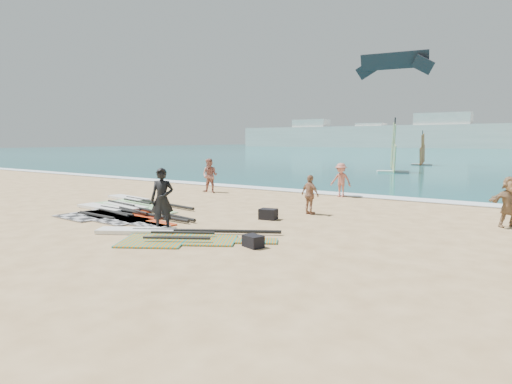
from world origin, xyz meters
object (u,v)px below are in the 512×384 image
Objects in this scene: gear_bag_near at (268,214)px; beachgoer_right at (509,202)px; rig_green at (133,202)px; rig_orange at (168,235)px; rig_red at (129,211)px; beachgoer_left at (210,176)px; beachgoer_back at (310,195)px; person_wetsuit at (162,200)px; beachgoer_mid at (341,180)px; rig_grey at (110,213)px; gear_bag_far at (253,241)px.

beachgoer_right is (7.25, 3.24, 0.64)m from gear_bag_near.
rig_green reaches higher than rig_orange.
rig_red is 7.04m from beachgoer_left.
rig_red reaches higher than rig_orange.
beachgoer_back is (1.71, 5.81, 0.71)m from rig_orange.
person_wetsuit reaches higher than beachgoer_mid.
rig_green is 8.16m from beachgoer_back.
beachgoer_left is 6.99m from beachgoer_mid.
beachgoer_back is at bearing 38.18° from rig_grey.
rig_grey is 0.73m from rig_red.
beachgoer_left is at bearing 96.47° from rig_green.
beachgoer_right is at bearing 33.00° from rig_red.
rig_green is 10.38× the size of gear_bag_near.
rig_green and rig_red have the same top height.
rig_red is (1.80, -1.72, -0.00)m from rig_green.
rig_orange is (6.19, -3.91, -0.00)m from rig_green.
rig_red is 3.65× the size of beachgoer_right.
rig_orange is 10.33× the size of gear_bag_far.
person_wetsuit is 5.83m from beachgoer_back.
rig_green is 3.75× the size of beachgoer_right.
person_wetsuit is at bearing 115.31° from rig_orange.
rig_red is at bearing 126.42° from person_wetsuit.
beachgoer_right reaches higher than rig_green.
beachgoer_right is (14.14, -1.74, -0.09)m from beachgoer_left.
rig_red is (-4.39, 2.19, 0.00)m from rig_orange.
rig_red is 13.60m from beachgoer_right.
beachgoer_left is at bearing 93.67° from rig_orange.
rig_grey is 4.86m from rig_orange.
rig_orange is (4.62, -1.50, -0.00)m from rig_grey.
rig_grey is at bearing -93.20° from beachgoer_left.
gear_bag_far is (7.37, -1.08, 0.11)m from rig_grey.
rig_green is at bearing -128.99° from beachgoer_mid.
beachgoer_mid is at bearing 71.70° from rig_red.
gear_bag_far is 8.78m from beachgoer_right.
gear_bag_near is 0.33× the size of beachgoer_left.
rig_orange is 3.32× the size of beachgoer_right.
beachgoer_back is at bearing 155.14° from beachgoer_right.
beachgoer_left reaches higher than gear_bag_near.
beachgoer_back is at bearing 35.98° from person_wetsuit.
gear_bag_far is at bearing -2.92° from rig_red.
beachgoer_mid is 1.12× the size of beachgoer_back.
rig_green is at bearing -179.06° from gear_bag_near.
beachgoer_back is at bearing 22.82° from rig_green.
person_wetsuit is 1.19× the size of beachgoer_right.
beachgoer_mid is (1.45, 10.71, -0.14)m from person_wetsuit.
person_wetsuit is (5.43, -3.38, 0.94)m from rig_green.
person_wetsuit is (-1.70, -3.50, 0.80)m from gear_bag_near.
rig_red is at bearing -161.05° from gear_bag_near.
rig_orange is at bearing -69.74° from beachgoer_left.
rig_red is at bearing -90.35° from beachgoer_left.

